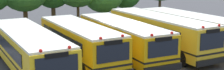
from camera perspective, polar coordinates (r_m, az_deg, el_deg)
name	(u,v)px	position (r m, az deg, el deg)	size (l,w,h in m)	color
ground_plane	(121,56)	(23.11, 1.55, -3.72)	(160.00, 160.00, 0.00)	#38383D
school_bus_0	(28,48)	(20.65, -14.45, -2.18)	(2.79, 11.07, 2.51)	yellow
school_bus_1	(80,42)	(21.36, -5.65, -1.21)	(2.52, 9.49, 2.66)	#EAA80C
school_bus_2	(122,37)	(22.79, 1.82, -0.43)	(2.77, 10.19, 2.58)	#EAA80C
school_bus_3	(159,32)	(24.59, 8.21, 0.61)	(2.56, 11.00, 2.78)	yellow
school_bus_4	(193,29)	(26.48, 13.92, 1.03)	(2.83, 11.15, 2.64)	yellow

